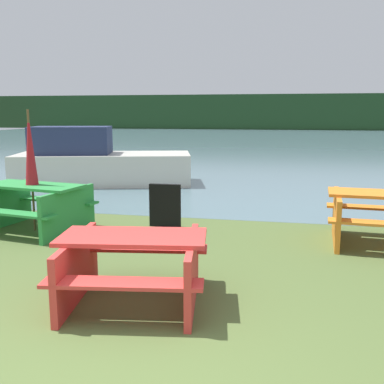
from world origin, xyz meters
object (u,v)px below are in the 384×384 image
object	(u,v)px
umbrella_crimson	(30,150)
signboard	(165,205)
picnic_table_red	(134,262)
picnic_table_green	(34,203)
boat	(97,163)

from	to	relation	value
umbrella_crimson	signboard	bearing A→B (deg)	18.63
picnic_table_red	umbrella_crimson	world-z (taller)	umbrella_crimson
picnic_table_red	picnic_table_green	bearing A→B (deg)	136.96
picnic_table_red	picnic_table_green	xyz separation A→B (m)	(-2.59, 2.42, 0.04)
picnic_table_red	boat	size ratio (longest dim) A/B	0.33
umbrella_crimson	signboard	world-z (taller)	umbrella_crimson
signboard	picnic_table_red	bearing A→B (deg)	-80.95
picnic_table_green	signboard	bearing A→B (deg)	18.63
picnic_table_green	signboard	world-z (taller)	picnic_table_green
boat	signboard	xyz separation A→B (m)	(3.08, -4.22, -0.22)
picnic_table_green	boat	distance (m)	5.03
umbrella_crimson	boat	size ratio (longest dim) A/B	0.40
picnic_table_red	signboard	xyz separation A→B (m)	(-0.50, 3.12, -0.06)
picnic_table_red	picnic_table_green	distance (m)	3.54
umbrella_crimson	boat	distance (m)	5.08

